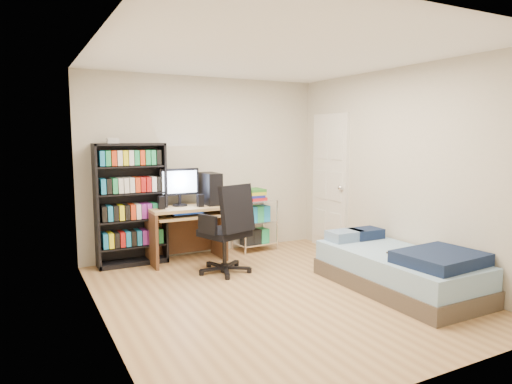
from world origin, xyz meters
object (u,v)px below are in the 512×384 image
media_shelf (131,203)px  computer_desk (192,211)px  bed (400,269)px  office_chair (227,245)px

media_shelf → computer_desk: (0.78, -0.12, -0.14)m
media_shelf → computer_desk: 0.80m
computer_desk → bed: bearing=-55.0°
media_shelf → computer_desk: bearing=-8.9°
media_shelf → office_chair: bearing=-44.1°
media_shelf → computer_desk: size_ratio=1.33×
office_chair → bed: 2.03m
bed → office_chair: bearing=134.1°
media_shelf → bed: size_ratio=0.89×
media_shelf → bed: media_shelf is taller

